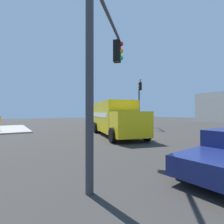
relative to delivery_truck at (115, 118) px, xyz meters
name	(u,v)px	position (x,y,z in m)	size (l,w,h in m)	color
ground_plane	(129,136)	(0.96, 0.81, -1.52)	(100.00, 100.00, 0.00)	#33302D
delivery_truck	(115,118)	(0.00, 0.00, 0.00)	(8.53, 4.72, 2.92)	yellow
traffic_light_primary	(139,97)	(-4.93, 7.19, 2.47)	(3.47, 2.85, 6.06)	#38383D
traffic_light_secondary	(104,58)	(7.61, -5.39, 2.18)	(2.79, 2.82, 5.65)	#38383D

